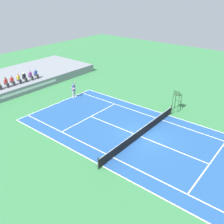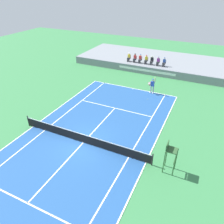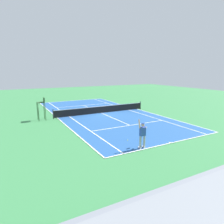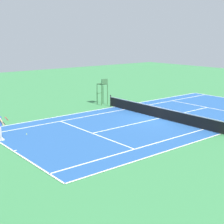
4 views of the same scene
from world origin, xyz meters
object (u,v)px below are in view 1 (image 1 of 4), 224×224
(umpire_chair, at_px, (177,98))
(spectator_seated_6, at_px, (36,74))
(spectator_seated_1, at_px, (6,83))
(spectator_seated_4, at_px, (25,77))
(tennis_player, at_px, (74,90))
(spectator_seated_5, at_px, (31,76))
(spectator_seated_3, at_px, (19,79))
(spectator_seated_2, at_px, (12,81))
(tennis_ball, at_px, (84,101))

(umpire_chair, bearing_deg, spectator_seated_6, 104.99)
(spectator_seated_1, height_order, spectator_seated_4, same)
(tennis_player, bearing_deg, spectator_seated_4, 107.51)
(spectator_seated_6, height_order, umpire_chair, umpire_chair)
(spectator_seated_1, relative_size, spectator_seated_4, 1.00)
(spectator_seated_5, bearing_deg, spectator_seated_6, 0.00)
(spectator_seated_4, relative_size, spectator_seated_5, 1.00)
(spectator_seated_3, bearing_deg, spectator_seated_2, 180.00)
(tennis_player, bearing_deg, spectator_seated_5, 100.20)
(spectator_seated_4, height_order, tennis_player, spectator_seated_4)
(spectator_seated_2, distance_m, spectator_seated_5, 2.75)
(spectator_seated_3, relative_size, umpire_chair, 0.52)
(spectator_seated_4, xyz_separation_m, tennis_player, (2.21, -6.99, -0.72))
(tennis_player, distance_m, tennis_ball, 2.02)
(spectator_seated_1, height_order, tennis_player, spectator_seated_1)
(spectator_seated_5, bearing_deg, tennis_ball, -81.48)
(spectator_seated_6, xyz_separation_m, tennis_player, (0.38, -6.99, -0.72))
(spectator_seated_3, height_order, umpire_chair, umpire_chair)
(spectator_seated_5, relative_size, tennis_ball, 18.60)
(spectator_seated_3, xyz_separation_m, umpire_chair, (7.67, -18.65, -0.16))
(tennis_ball, distance_m, umpire_chair, 10.99)
(tennis_player, distance_m, umpire_chair, 12.55)
(spectator_seated_3, bearing_deg, umpire_chair, -67.64)
(umpire_chair, bearing_deg, spectator_seated_1, 116.88)
(spectator_seated_6, relative_size, umpire_chair, 0.52)
(spectator_seated_5, distance_m, tennis_ball, 9.03)
(tennis_player, xyz_separation_m, tennis_ball, (0.06, -1.78, -0.96))
(spectator_seated_1, distance_m, tennis_ball, 10.18)
(spectator_seated_5, relative_size, tennis_player, 0.61)
(spectator_seated_1, bearing_deg, spectator_seated_3, 0.00)
(tennis_player, bearing_deg, spectator_seated_3, 113.60)
(spectator_seated_5, xyz_separation_m, tennis_player, (1.26, -6.99, -0.72))
(spectator_seated_5, relative_size, spectator_seated_6, 1.00)
(spectator_seated_4, distance_m, umpire_chair, 19.86)
(spectator_seated_2, xyz_separation_m, spectator_seated_4, (1.80, 0.00, 0.00))
(spectator_seated_2, relative_size, spectator_seated_6, 1.00)
(spectator_seated_4, xyz_separation_m, spectator_seated_6, (1.83, 0.00, 0.00))
(tennis_ball, bearing_deg, spectator_seated_5, 98.52)
(spectator_seated_3, xyz_separation_m, spectator_seated_5, (1.80, 0.00, 0.00))
(tennis_ball, bearing_deg, umpire_chair, -65.23)
(spectator_seated_3, bearing_deg, spectator_seated_5, 0.00)
(spectator_seated_1, xyz_separation_m, spectator_seated_5, (3.58, 0.00, 0.00))
(spectator_seated_6, bearing_deg, tennis_player, -86.91)
(spectator_seated_3, height_order, spectator_seated_5, same)
(spectator_seated_5, relative_size, umpire_chair, 0.52)
(spectator_seated_6, distance_m, umpire_chair, 19.31)
(tennis_player, bearing_deg, umpire_chair, -68.40)
(spectator_seated_1, relative_size, spectator_seated_3, 1.00)
(spectator_seated_4, distance_m, spectator_seated_6, 1.83)
(spectator_seated_3, distance_m, umpire_chair, 20.17)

